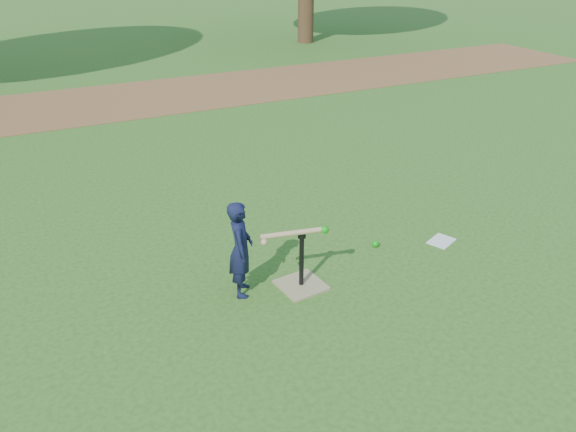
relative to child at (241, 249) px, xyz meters
name	(u,v)px	position (x,y,z in m)	size (l,w,h in m)	color
ground	(290,269)	(0.60, 0.17, -0.49)	(80.00, 80.00, 0.00)	#285116
dirt_strip	(133,99)	(0.60, 7.67, -0.48)	(24.00, 3.00, 0.01)	brown
child	(241,249)	(0.00, 0.00, 0.00)	(0.36, 0.23, 0.98)	black
wiffle_ball_ground	(375,244)	(1.68, 0.16, -0.45)	(0.08, 0.08, 0.08)	#0D9210
clipboard	(441,241)	(2.43, -0.07, -0.48)	(0.30, 0.23, 0.01)	silver
batting_tee	(301,277)	(0.57, -0.16, -0.38)	(0.47, 0.47, 0.61)	#91815C
swing_action	(296,233)	(0.48, -0.20, 0.15)	(0.69, 0.20, 0.08)	tan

